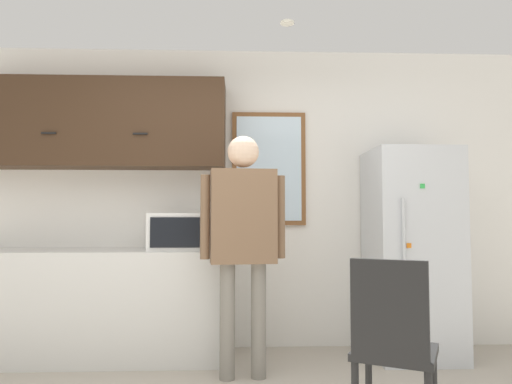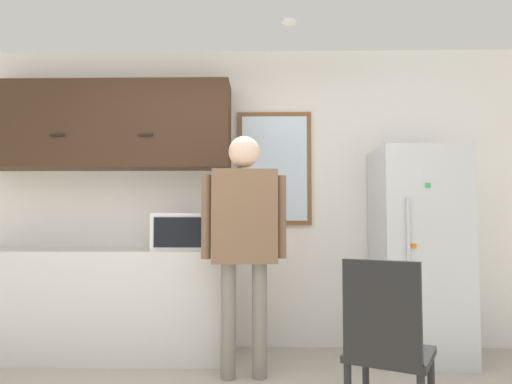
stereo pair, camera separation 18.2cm
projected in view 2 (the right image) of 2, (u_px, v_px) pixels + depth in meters
back_wall at (237, 197)px, 4.18m from camera, size 6.00×0.06×2.70m
counter at (100, 302)px, 3.82m from camera, size 2.14×0.61×0.89m
upper_cabinets at (109, 126)px, 4.04m from camera, size 2.14×0.37×0.76m
microwave at (189, 232)px, 3.77m from camera, size 0.55×0.41×0.30m
person at (244, 227)px, 3.34m from camera, size 0.62×0.26×1.76m
refrigerator at (419, 253)px, 3.76m from camera, size 0.69×0.68×1.73m
chair at (386, 341)px, 2.39m from camera, size 0.57×0.57×0.94m
window at (274, 168)px, 4.15m from camera, size 0.67×0.05×1.03m
ceiling_light at (289, 22)px, 3.55m from camera, size 0.11×0.11×0.01m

